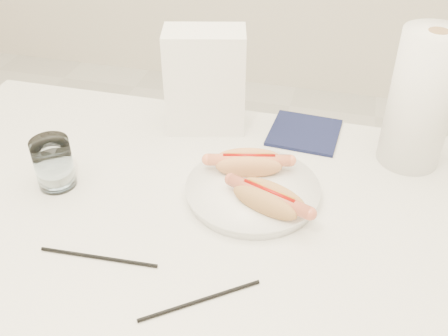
% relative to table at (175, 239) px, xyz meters
% --- Properties ---
extents(table, '(1.20, 0.80, 0.75)m').
position_rel_table_xyz_m(table, '(0.00, 0.00, 0.00)').
color(table, white).
rests_on(table, ground).
extents(plate, '(0.29, 0.29, 0.02)m').
position_rel_table_xyz_m(plate, '(0.13, 0.09, 0.07)').
color(plate, white).
rests_on(plate, table).
extents(hotdog_left, '(0.16, 0.09, 0.04)m').
position_rel_table_xyz_m(hotdog_left, '(0.11, 0.14, 0.10)').
color(hotdog_left, '#E5995B').
rests_on(hotdog_left, plate).
extents(hotdog_right, '(0.16, 0.10, 0.04)m').
position_rel_table_xyz_m(hotdog_right, '(0.16, 0.04, 0.10)').
color(hotdog_right, tan).
rests_on(hotdog_right, plate).
extents(water_glass, '(0.07, 0.07, 0.10)m').
position_rel_table_xyz_m(water_glass, '(-0.25, 0.03, 0.11)').
color(water_glass, white).
rests_on(water_glass, table).
extents(chopstick_near, '(0.20, 0.02, 0.01)m').
position_rel_table_xyz_m(chopstick_near, '(-0.08, -0.13, 0.06)').
color(chopstick_near, black).
rests_on(chopstick_near, table).
extents(chopstick_far, '(0.16, 0.12, 0.01)m').
position_rel_table_xyz_m(chopstick_far, '(0.10, -0.17, 0.06)').
color(chopstick_far, black).
rests_on(chopstick_far, table).
extents(napkin_box, '(0.19, 0.13, 0.23)m').
position_rel_table_xyz_m(napkin_box, '(-0.03, 0.31, 0.17)').
color(napkin_box, white).
rests_on(napkin_box, table).
extents(navy_napkin, '(0.16, 0.16, 0.01)m').
position_rel_table_xyz_m(navy_napkin, '(0.19, 0.33, 0.06)').
color(navy_napkin, '#111536').
rests_on(navy_napkin, table).
extents(paper_towel_roll, '(0.13, 0.13, 0.28)m').
position_rel_table_xyz_m(paper_towel_roll, '(0.41, 0.29, 0.20)').
color(paper_towel_roll, white).
rests_on(paper_towel_roll, table).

